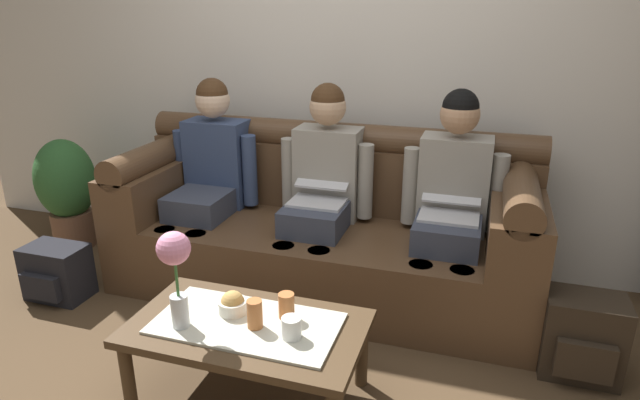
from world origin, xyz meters
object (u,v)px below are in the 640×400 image
(person_right, at_px, (452,196))
(snack_bowl, at_px, (233,304))
(coffee_table, at_px, (247,333))
(cup_far_center, at_px, (255,314))
(backpack_left, at_px, (56,273))
(backpack_right, at_px, (582,337))
(cup_near_right, at_px, (286,306))
(potted_plant, at_px, (67,189))
(person_middle, at_px, (323,183))
(couch, at_px, (323,229))
(cup_near_left, at_px, (291,328))
(flower_vase, at_px, (175,263))
(person_left, at_px, (210,172))

(person_right, bearing_deg, snack_bowl, -128.99)
(coffee_table, distance_m, cup_far_center, 0.13)
(backpack_left, xyz_separation_m, backpack_right, (2.83, 0.16, 0.04))
(cup_far_center, distance_m, backpack_right, 1.50)
(cup_near_right, xyz_separation_m, potted_plant, (-2.01, 0.99, -0.00))
(person_right, distance_m, cup_far_center, 1.30)
(person_right, relative_size, snack_bowl, 9.75)
(cup_far_center, height_order, backpack_left, cup_far_center)
(person_middle, xyz_separation_m, backpack_left, (-1.44, -0.62, -0.50))
(person_middle, bearing_deg, coffee_table, -90.00)
(backpack_left, bearing_deg, coffee_table, -17.33)
(backpack_right, bearing_deg, cup_near_right, -157.20)
(couch, relative_size, cup_near_left, 27.47)
(couch, height_order, flower_vase, couch)
(potted_plant, bearing_deg, flower_vase, -36.07)
(cup_near_right, xyz_separation_m, cup_far_center, (-0.10, -0.11, 0.01))
(person_middle, xyz_separation_m, person_right, (0.73, 0.00, -0.00))
(person_right, relative_size, cup_near_left, 13.82)
(person_left, distance_m, cup_far_center, 1.36)
(backpack_right, bearing_deg, cup_near_left, -150.83)
(cup_near_left, bearing_deg, snack_bowl, 162.36)
(cup_near_right, distance_m, backpack_left, 1.65)
(backpack_right, bearing_deg, person_left, 167.87)
(couch, bearing_deg, backpack_left, -156.62)
(flower_vase, relative_size, cup_far_center, 3.41)
(snack_bowl, relative_size, backpack_right, 0.32)
(cup_near_right, relative_size, backpack_left, 0.32)
(backpack_right, bearing_deg, flower_vase, -156.36)
(flower_vase, height_order, cup_far_center, flower_vase)
(snack_bowl, distance_m, potted_plant, 2.05)
(person_middle, bearing_deg, potted_plant, 179.68)
(person_left, distance_m, coffee_table, 1.34)
(cup_near_right, bearing_deg, couch, 98.47)
(person_left, xyz_separation_m, coffee_table, (0.73, -1.07, -0.33))
(person_left, relative_size, flower_vase, 2.91)
(couch, bearing_deg, cup_far_center, -87.38)
(coffee_table, height_order, cup_near_right, cup_near_right)
(person_left, xyz_separation_m, person_middle, (0.73, -0.00, -0.00))
(person_middle, distance_m, person_right, 0.73)
(backpack_right, relative_size, potted_plant, 0.51)
(person_right, bearing_deg, couch, 179.66)
(couch, height_order, person_middle, person_middle)
(cup_near_left, bearing_deg, backpack_right, 29.17)
(backpack_left, bearing_deg, person_left, 41.16)
(flower_vase, xyz_separation_m, snack_bowl, (0.16, 0.16, -0.25))
(cup_near_right, bearing_deg, cup_far_center, -131.64)
(flower_vase, bearing_deg, person_right, 50.17)
(person_right, xyz_separation_m, flower_vase, (-0.98, -1.17, 0.01))
(person_middle, distance_m, cup_far_center, 1.11)
(person_middle, xyz_separation_m, cup_far_center, (0.05, -1.09, -0.22))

